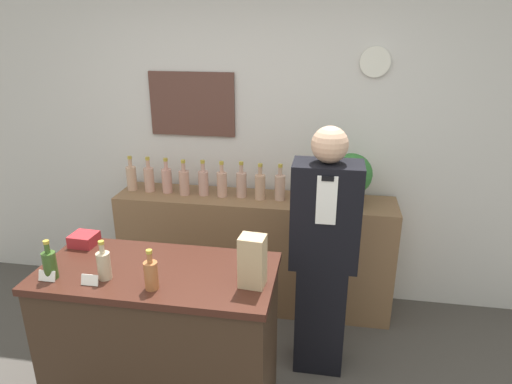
{
  "coord_description": "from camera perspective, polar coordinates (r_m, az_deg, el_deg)",
  "views": [
    {
      "loc": [
        0.63,
        -1.51,
        2.21
      ],
      "look_at": [
        0.18,
        1.13,
        1.21
      ],
      "focal_mm": 32.0,
      "sensor_mm": 36.0,
      "label": 1
    }
  ],
  "objects": [
    {
      "name": "shelf_bottle_7",
      "position": [
        3.46,
        0.52,
        0.77
      ],
      "size": [
        0.08,
        0.08,
        0.28
      ],
      "color": "tan",
      "rests_on": "back_shelf"
    },
    {
      "name": "shelf_bottle_6",
      "position": [
        3.51,
        -1.83,
        1.04
      ],
      "size": [
        0.08,
        0.08,
        0.28
      ],
      "color": "tan",
      "rests_on": "back_shelf"
    },
    {
      "name": "shelf_bottle_5",
      "position": [
        3.53,
        -4.28,
        1.09
      ],
      "size": [
        0.08,
        0.08,
        0.28
      ],
      "color": "tan",
      "rests_on": "back_shelf"
    },
    {
      "name": "shopkeeper",
      "position": [
        2.93,
        8.42,
        -7.92
      ],
      "size": [
        0.42,
        0.26,
        1.66
      ],
      "color": "black",
      "rests_on": "ground_plane"
    },
    {
      "name": "potted_plant",
      "position": [
        3.38,
        11.8,
        1.94
      ],
      "size": [
        0.3,
        0.3,
        0.39
      ],
      "color": "#9E998E",
      "rests_on": "back_shelf"
    },
    {
      "name": "counter_bottle_1",
      "position": [
        2.49,
        -18.48,
        -8.59
      ],
      "size": [
        0.07,
        0.07,
        0.21
      ],
      "color": "tan",
      "rests_on": "display_counter"
    },
    {
      "name": "shelf_bottle_9",
      "position": [
        3.44,
        5.49,
        0.54
      ],
      "size": [
        0.08,
        0.08,
        0.28
      ],
      "color": "tan",
      "rests_on": "back_shelf"
    },
    {
      "name": "price_card_left",
      "position": [
        2.6,
        -24.67,
        -9.52
      ],
      "size": [
        0.09,
        0.02,
        0.06
      ],
      "color": "white",
      "rests_on": "display_counter"
    },
    {
      "name": "shelf_bottle_8",
      "position": [
        3.46,
        3.01,
        0.69
      ],
      "size": [
        0.08,
        0.08,
        0.28
      ],
      "color": "tan",
      "rests_on": "back_shelf"
    },
    {
      "name": "counter_bottle_0",
      "position": [
        2.6,
        -24.37,
        -8.21
      ],
      "size": [
        0.07,
        0.07,
        0.21
      ],
      "color": "#355320",
      "rests_on": "display_counter"
    },
    {
      "name": "back_wall",
      "position": [
        3.66,
        -0.57,
        6.92
      ],
      "size": [
        5.2,
        0.09,
        2.7
      ],
      "color": "silver",
      "rests_on": "ground_plane"
    },
    {
      "name": "price_card_right",
      "position": [
        2.48,
        -20.08,
        -10.3
      ],
      "size": [
        0.09,
        0.02,
        0.06
      ],
      "color": "white",
      "rests_on": "display_counter"
    },
    {
      "name": "shelf_bottle_3",
      "position": [
        3.6,
        -8.97,
        1.29
      ],
      "size": [
        0.08,
        0.08,
        0.28
      ],
      "color": "tan",
      "rests_on": "back_shelf"
    },
    {
      "name": "shelf_bottle_10",
      "position": [
        3.44,
        7.99,
        0.41
      ],
      "size": [
        0.08,
        0.08,
        0.28
      ],
      "color": "tan",
      "rests_on": "back_shelf"
    },
    {
      "name": "paper_bag",
      "position": [
        2.29,
        -0.45,
        -8.64
      ],
      "size": [
        0.14,
        0.12,
        0.27
      ],
      "color": "tan",
      "rests_on": "display_counter"
    },
    {
      "name": "shelf_bottle_0",
      "position": [
        3.79,
        -15.3,
        1.79
      ],
      "size": [
        0.08,
        0.08,
        0.28
      ],
      "color": "tan",
      "rests_on": "back_shelf"
    },
    {
      "name": "display_counter",
      "position": [
        2.81,
        -11.56,
        -18.04
      ],
      "size": [
        1.28,
        0.61,
        0.96
      ],
      "color": "#382619",
      "rests_on": "ground_plane"
    },
    {
      "name": "gift_box",
      "position": [
        2.91,
        -20.69,
        -5.56
      ],
      "size": [
        0.15,
        0.14,
        0.07
      ],
      "color": "maroon",
      "rests_on": "display_counter"
    },
    {
      "name": "back_shelf",
      "position": [
        3.72,
        -0.2,
        -7.47
      ],
      "size": [
        2.17,
        0.41,
        0.94
      ],
      "color": "brown",
      "rests_on": "ground_plane"
    },
    {
      "name": "counter_bottle_2",
      "position": [
        2.34,
        -12.98,
        -9.98
      ],
      "size": [
        0.07,
        0.07,
        0.21
      ],
      "color": "#A76136",
      "rests_on": "display_counter"
    },
    {
      "name": "shelf_bottle_1",
      "position": [
        3.73,
        -13.22,
        1.66
      ],
      "size": [
        0.08,
        0.08,
        0.28
      ],
      "color": "tan",
      "rests_on": "back_shelf"
    },
    {
      "name": "shelf_bottle_2",
      "position": [
        3.67,
        -11.08,
        1.53
      ],
      "size": [
        0.08,
        0.08,
        0.28
      ],
      "color": "tan",
      "rests_on": "back_shelf"
    },
    {
      "name": "shelf_bottle_4",
      "position": [
        3.57,
        -6.59,
        1.25
      ],
      "size": [
        0.08,
        0.08,
        0.28
      ],
      "color": "tan",
      "rests_on": "back_shelf"
    }
  ]
}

